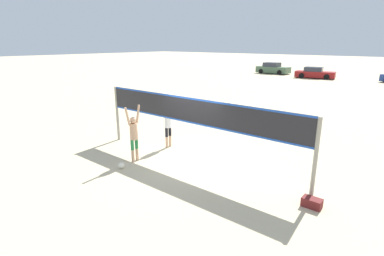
# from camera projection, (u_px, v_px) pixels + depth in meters

# --- Properties ---
(ground_plane) EXTENTS (200.00, 200.00, 0.00)m
(ground_plane) POSITION_uv_depth(u_px,v_px,m) (192.00, 163.00, 11.05)
(ground_plane) COLOR beige
(volleyball_net) EXTENTS (8.75, 0.12, 2.42)m
(volleyball_net) POSITION_uv_depth(u_px,v_px,m) (192.00, 116.00, 10.56)
(volleyball_net) COLOR gray
(volleyball_net) RESTS_ON ground_plane
(player_spiker) EXTENTS (0.28, 0.70, 2.10)m
(player_spiker) POSITION_uv_depth(u_px,v_px,m) (134.00, 133.00, 10.90)
(player_spiker) COLOR tan
(player_spiker) RESTS_ON ground_plane
(player_blocker) EXTENTS (0.28, 0.70, 2.13)m
(player_blocker) POSITION_uv_depth(u_px,v_px,m) (168.00, 121.00, 12.39)
(player_blocker) COLOR tan
(player_blocker) RESTS_ON ground_plane
(volleyball) EXTENTS (0.22, 0.22, 0.22)m
(volleyball) POSITION_uv_depth(u_px,v_px,m) (121.00, 166.00, 10.51)
(volleyball) COLOR silver
(volleyball) RESTS_ON ground_plane
(gear_bag) EXTENTS (0.51, 0.31, 0.25)m
(gear_bag) POSITION_uv_depth(u_px,v_px,m) (312.00, 203.00, 8.04)
(gear_bag) COLOR maroon
(gear_bag) RESTS_ON ground_plane
(parked_car_near) EXTENTS (4.63, 2.08, 1.53)m
(parked_car_near) POSITION_uv_depth(u_px,v_px,m) (273.00, 69.00, 42.28)
(parked_car_near) COLOR #4C6B4C
(parked_car_near) RESTS_ON ground_plane
(parked_car_far) EXTENTS (4.82, 2.48, 1.35)m
(parked_car_far) POSITION_uv_depth(u_px,v_px,m) (315.00, 73.00, 36.85)
(parked_car_far) COLOR maroon
(parked_car_far) RESTS_ON ground_plane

